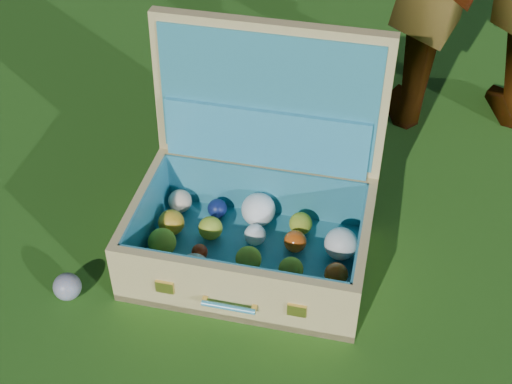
{
  "coord_description": "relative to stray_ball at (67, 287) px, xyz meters",
  "views": [
    {
      "loc": [
        0.14,
        -0.99,
        1.25
      ],
      "look_at": [
        -0.12,
        0.23,
        0.16
      ],
      "focal_mm": 50.0,
      "sensor_mm": 36.0,
      "label": 1
    }
  ],
  "objects": [
    {
      "name": "stray_ball",
      "position": [
        0.0,
        0.0,
        0.0
      ],
      "size": [
        0.06,
        0.06,
        0.06
      ],
      "primitive_type": "sphere",
      "color": "#3F6AA4",
      "rests_on": "ground"
    },
    {
      "name": "suitcase",
      "position": [
        0.38,
        0.25,
        0.12
      ],
      "size": [
        0.55,
        0.44,
        0.52
      ],
      "rotation": [
        0.0,
        0.0,
        -0.01
      ],
      "color": "#DABE75",
      "rests_on": "ground"
    },
    {
      "name": "ground",
      "position": [
        0.49,
        0.03,
        -0.03
      ],
      "size": [
        60.0,
        60.0,
        0.0
      ],
      "primitive_type": "plane",
      "color": "#215114",
      "rests_on": "ground"
    }
  ]
}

